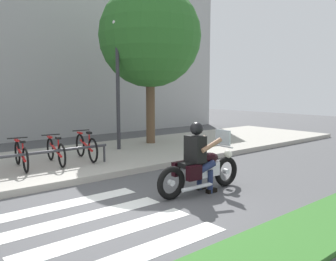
{
  "coord_description": "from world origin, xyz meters",
  "views": [
    {
      "loc": [
        -2.81,
        -4.99,
        2.07
      ],
      "look_at": [
        2.46,
        1.42,
        1.07
      ],
      "focal_mm": 36.37,
      "sensor_mm": 36.0,
      "label": 1
    }
  ],
  "objects_px": {
    "bicycle_3": "(21,155)",
    "tree_near_rack": "(150,36)",
    "rider": "(198,152)",
    "bicycle_4": "(56,151)",
    "bicycle_5": "(86,147)",
    "street_lamp": "(118,73)",
    "motorcycle": "(201,170)",
    "bike_rack": "(8,157)"
  },
  "relations": [
    {
      "from": "rider",
      "to": "bicycle_3",
      "type": "xyz_separation_m",
      "value": [
        -2.3,
        3.77,
        -0.34
      ]
    },
    {
      "from": "bicycle_4",
      "to": "street_lamp",
      "type": "height_order",
      "value": "street_lamp"
    },
    {
      "from": "motorcycle",
      "to": "rider",
      "type": "bearing_deg",
      "value": 175.46
    },
    {
      "from": "motorcycle",
      "to": "tree_near_rack",
      "type": "relative_size",
      "value": 0.37
    },
    {
      "from": "rider",
      "to": "bicycle_4",
      "type": "distance_m",
      "value": 4.06
    },
    {
      "from": "bicycle_3",
      "to": "street_lamp",
      "type": "bearing_deg",
      "value": 15.18
    },
    {
      "from": "bicycle_5",
      "to": "bicycle_3",
      "type": "bearing_deg",
      "value": 179.95
    },
    {
      "from": "bicycle_4",
      "to": "tree_near_rack",
      "type": "bearing_deg",
      "value": 17.85
    },
    {
      "from": "rider",
      "to": "bicycle_5",
      "type": "bearing_deg",
      "value": 98.88
    },
    {
      "from": "bicycle_3",
      "to": "tree_near_rack",
      "type": "distance_m",
      "value": 6.1
    },
    {
      "from": "bike_rack",
      "to": "tree_near_rack",
      "type": "height_order",
      "value": "tree_near_rack"
    },
    {
      "from": "bicycle_3",
      "to": "bicycle_4",
      "type": "distance_m",
      "value": 0.86
    },
    {
      "from": "rider",
      "to": "bicycle_5",
      "type": "height_order",
      "value": "rider"
    },
    {
      "from": "bicycle_5",
      "to": "street_lamp",
      "type": "xyz_separation_m",
      "value": [
        1.58,
        0.89,
        2.08
      ]
    },
    {
      "from": "rider",
      "to": "bike_rack",
      "type": "xyz_separation_m",
      "value": [
        -2.73,
        3.22,
        -0.25
      ]
    },
    {
      "from": "bicycle_4",
      "to": "bike_rack",
      "type": "relative_size",
      "value": 0.35
    },
    {
      "from": "street_lamp",
      "to": "rider",
      "type": "bearing_deg",
      "value": -101.97
    },
    {
      "from": "rider",
      "to": "bicycle_3",
      "type": "bearing_deg",
      "value": 121.35
    },
    {
      "from": "bicycle_4",
      "to": "street_lamp",
      "type": "bearing_deg",
      "value": 20.13
    },
    {
      "from": "bicycle_3",
      "to": "street_lamp",
      "type": "relative_size",
      "value": 0.39
    },
    {
      "from": "bicycle_4",
      "to": "bicycle_5",
      "type": "relative_size",
      "value": 1.03
    },
    {
      "from": "tree_near_rack",
      "to": "bike_rack",
      "type": "bearing_deg",
      "value": -160.78
    },
    {
      "from": "bicycle_4",
      "to": "tree_near_rack",
      "type": "relative_size",
      "value": 0.3
    },
    {
      "from": "motorcycle",
      "to": "bicycle_4",
      "type": "distance_m",
      "value": 4.08
    },
    {
      "from": "tree_near_rack",
      "to": "street_lamp",
      "type": "bearing_deg",
      "value": -165.79
    },
    {
      "from": "motorcycle",
      "to": "bike_rack",
      "type": "height_order",
      "value": "motorcycle"
    },
    {
      "from": "tree_near_rack",
      "to": "motorcycle",
      "type": "bearing_deg",
      "value": -116.16
    },
    {
      "from": "motorcycle",
      "to": "bicycle_5",
      "type": "relative_size",
      "value": 1.3
    },
    {
      "from": "motorcycle",
      "to": "rider",
      "type": "relative_size",
      "value": 1.49
    },
    {
      "from": "bicycle_3",
      "to": "bicycle_4",
      "type": "bearing_deg",
      "value": 0.0
    },
    {
      "from": "bicycle_4",
      "to": "bicycle_5",
      "type": "distance_m",
      "value": 0.86
    },
    {
      "from": "motorcycle",
      "to": "tree_near_rack",
      "type": "xyz_separation_m",
      "value": [
        2.49,
        5.07,
        3.46
      ]
    },
    {
      "from": "rider",
      "to": "bicycle_4",
      "type": "xyz_separation_m",
      "value": [
        -1.44,
        3.77,
        -0.34
      ]
    },
    {
      "from": "rider",
      "to": "tree_near_rack",
      "type": "xyz_separation_m",
      "value": [
        2.57,
        5.07,
        3.09
      ]
    },
    {
      "from": "bicycle_3",
      "to": "tree_near_rack",
      "type": "bearing_deg",
      "value": 14.86
    },
    {
      "from": "bicycle_3",
      "to": "tree_near_rack",
      "type": "height_order",
      "value": "tree_near_rack"
    },
    {
      "from": "bicycle_4",
      "to": "bicycle_5",
      "type": "xyz_separation_m",
      "value": [
        0.86,
        -0.0,
        0.02
      ]
    },
    {
      "from": "street_lamp",
      "to": "bicycle_5",
      "type": "bearing_deg",
      "value": -150.49
    },
    {
      "from": "bike_rack",
      "to": "motorcycle",
      "type": "bearing_deg",
      "value": -48.99
    },
    {
      "from": "bicycle_4",
      "to": "bike_rack",
      "type": "height_order",
      "value": "bicycle_4"
    },
    {
      "from": "bicycle_4",
      "to": "street_lamp",
      "type": "relative_size",
      "value": 0.4
    },
    {
      "from": "motorcycle",
      "to": "bicycle_3",
      "type": "xyz_separation_m",
      "value": [
        -2.38,
        3.78,
        0.03
      ]
    }
  ]
}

